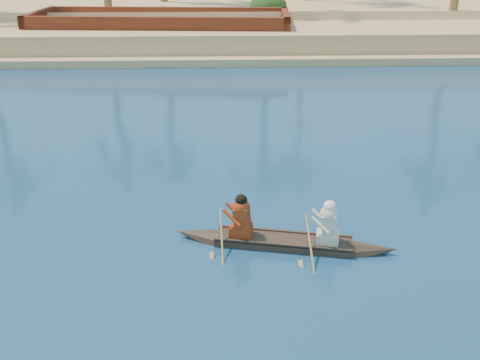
{
  "coord_description": "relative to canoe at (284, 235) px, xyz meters",
  "views": [
    {
      "loc": [
        5.81,
        -3.04,
        5.51
      ],
      "look_at": [
        6.19,
        7.58,
        0.71
      ],
      "focal_mm": 40.0,
      "sensor_mm": 36.0,
      "label": 1
    }
  ],
  "objects": [
    {
      "name": "sandy_embankment",
      "position": [
        -6.99,
        40.89,
        0.3
      ],
      "size": [
        150.0,
        51.0,
        1.5
      ],
      "color": "tan",
      "rests_on": "ground"
    },
    {
      "name": "barge_mid",
      "position": [
        -4.37,
        21.0,
        0.57
      ],
      "size": [
        14.1,
        5.65,
        2.3
      ],
      "rotation": [
        0.0,
        0.0,
        -0.08
      ],
      "color": "#632C15",
      "rests_on": "ground"
    },
    {
      "name": "canoe",
      "position": [
        0.0,
        0.0,
        0.0
      ],
      "size": [
        4.38,
        1.43,
        1.2
      ],
      "rotation": [
        0.0,
        0.0,
        -0.2
      ],
      "color": "#3A2920",
      "rests_on": "ground"
    },
    {
      "name": "shrub_cluster",
      "position": [
        -6.99,
        25.5,
        0.97
      ],
      "size": [
        100.0,
        6.0,
        2.4
      ],
      "primitive_type": null,
      "color": "black",
      "rests_on": "ground"
    }
  ]
}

